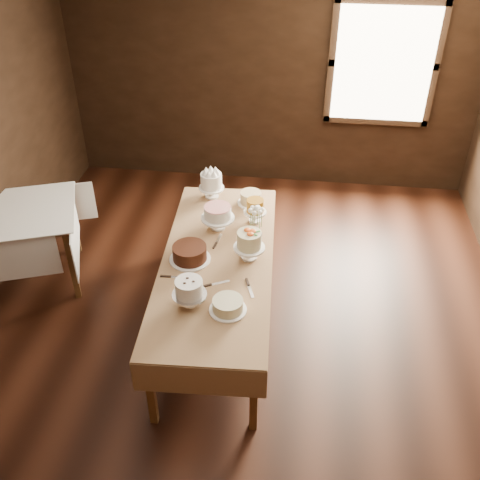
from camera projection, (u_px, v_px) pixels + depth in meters
name	position (u px, v px, depth m)	size (l,w,h in m)	color
floor	(237.00, 338.00, 4.97)	(5.00, 6.00, 0.01)	black
ceiling	(236.00, 13.00, 3.34)	(5.00, 6.00, 0.01)	beige
wall_back	(270.00, 76.00, 6.58)	(5.00, 0.02, 2.80)	black
window	(383.00, 65.00, 6.28)	(1.10, 0.05, 1.30)	#FFEABF
display_table	(217.00, 264.00, 4.73)	(1.07, 2.46, 0.75)	#503015
side_table	(25.00, 220.00, 5.25)	(1.24, 1.24, 0.82)	#503015
cake_meringue	(211.00, 186.00, 5.48)	(0.27, 0.27, 0.27)	white
cake_speckled	(251.00, 198.00, 5.41)	(0.28, 0.28, 0.12)	white
cake_lattice	(218.00, 218.00, 5.03)	(0.31, 0.31, 0.23)	white
cake_caramel	(255.00, 212.00, 5.12)	(0.21, 0.21, 0.25)	white
cake_chocolate	(190.00, 253.00, 4.66)	(0.37, 0.37, 0.14)	white
cake_flowers	(249.00, 247.00, 4.65)	(0.28, 0.28, 0.28)	white
cake_swirl	(189.00, 294.00, 4.17)	(0.28, 0.28, 0.25)	silver
cake_cream	(228.00, 306.00, 4.15)	(0.31, 0.31, 0.10)	white
cake_server_a	(221.00, 283.00, 4.44)	(0.24, 0.03, 0.01)	silver
cake_server_b	(251.00, 292.00, 4.35)	(0.24, 0.03, 0.01)	silver
cake_server_c	(219.00, 238.00, 4.95)	(0.24, 0.03, 0.01)	silver
cake_server_d	(249.00, 240.00, 4.92)	(0.24, 0.03, 0.01)	silver
cake_server_e	(180.00, 277.00, 4.49)	(0.24, 0.03, 0.01)	silver
flower_vase	(256.00, 233.00, 4.91)	(0.12, 0.12, 0.13)	#2D2823
flower_bouquet	(256.00, 216.00, 4.80)	(0.14, 0.14, 0.20)	white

